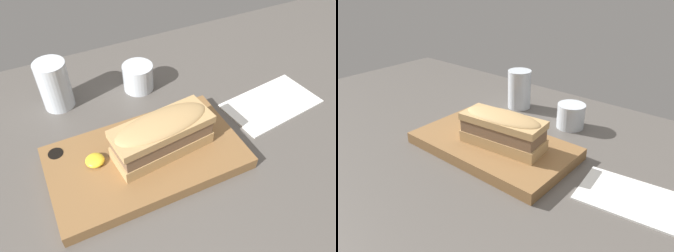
% 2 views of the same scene
% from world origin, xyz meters
% --- Properties ---
extents(dining_table, '(1.74, 0.97, 0.02)m').
position_xyz_m(dining_table, '(0.00, 0.00, 0.01)').
color(dining_table, '#56514C').
rests_on(dining_table, ground).
extents(serving_board, '(0.37, 0.21, 0.03)m').
position_xyz_m(serving_board, '(-0.07, 0.05, 0.03)').
color(serving_board, olive).
rests_on(serving_board, dining_table).
extents(sandwich, '(0.19, 0.09, 0.08)m').
position_xyz_m(sandwich, '(-0.03, 0.04, 0.09)').
color(sandwich, tan).
rests_on(sandwich, serving_board).
extents(mustard_dollop, '(0.04, 0.04, 0.01)m').
position_xyz_m(mustard_dollop, '(-0.16, 0.07, 0.05)').
color(mustard_dollop, yellow).
rests_on(mustard_dollop, serving_board).
extents(water_glass, '(0.07, 0.07, 0.11)m').
position_xyz_m(water_glass, '(-0.18, 0.29, 0.07)').
color(water_glass, silver).
rests_on(water_glass, dining_table).
extents(wine_glass, '(0.07, 0.07, 0.06)m').
position_xyz_m(wine_glass, '(0.01, 0.27, 0.05)').
color(wine_glass, silver).
rests_on(wine_glass, dining_table).
extents(napkin, '(0.23, 0.15, 0.00)m').
position_xyz_m(napkin, '(0.26, 0.08, 0.02)').
color(napkin, white).
rests_on(napkin, dining_table).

